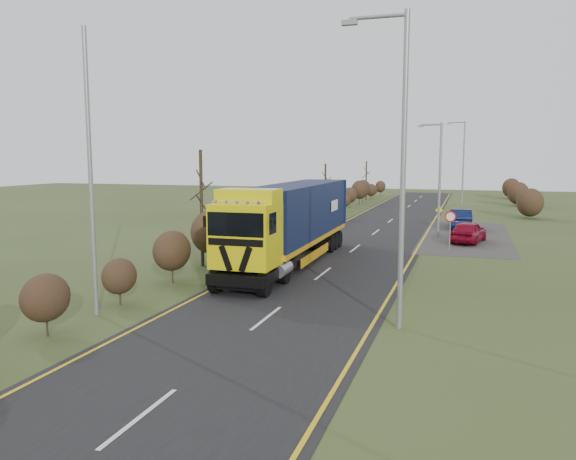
% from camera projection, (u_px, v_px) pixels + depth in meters
% --- Properties ---
extents(ground, '(160.00, 160.00, 0.00)m').
position_uv_depth(ground, '(299.00, 293.00, 23.60)').
color(ground, '#34401B').
rests_on(ground, ground).
extents(road, '(8.00, 120.00, 0.02)m').
position_uv_depth(road, '(348.00, 254.00, 33.03)').
color(road, black).
rests_on(road, ground).
extents(layby, '(6.00, 18.00, 0.02)m').
position_uv_depth(layby, '(466.00, 236.00, 40.46)').
color(layby, '#32302D').
rests_on(layby, ground).
extents(lane_markings, '(7.52, 116.00, 0.01)m').
position_uv_depth(lane_markings, '(347.00, 254.00, 32.74)').
color(lane_markings, gold).
rests_on(lane_markings, road).
extents(hedgerow, '(2.24, 102.04, 6.05)m').
position_uv_depth(hedgerow, '(240.00, 227.00, 32.67)').
color(hedgerow, '#301E15').
rests_on(hedgerow, ground).
extents(lorry, '(3.03, 15.59, 4.34)m').
position_uv_depth(lorry, '(292.00, 218.00, 29.54)').
color(lorry, black).
rests_on(lorry, ground).
extents(car_red_hatchback, '(2.62, 4.54, 1.45)m').
position_uv_depth(car_red_hatchback, '(468.00, 232.00, 37.31)').
color(car_red_hatchback, maroon).
rests_on(car_red_hatchback, ground).
extents(car_blue_sedan, '(1.89, 4.78, 1.55)m').
position_uv_depth(car_blue_sedan, '(460.00, 219.00, 44.73)').
color(car_blue_sedan, '#091136').
rests_on(car_blue_sedan, ground).
extents(streetlight_near, '(2.17, 0.20, 10.23)m').
position_uv_depth(streetlight_near, '(399.00, 157.00, 18.01)').
color(streetlight_near, gray).
rests_on(streetlight_near, ground).
extents(streetlight_mid, '(1.72, 0.18, 8.06)m').
position_uv_depth(streetlight_mid, '(439.00, 175.00, 39.60)').
color(streetlight_mid, gray).
rests_on(streetlight_mid, ground).
extents(streetlight_far, '(2.08, 0.20, 9.82)m').
position_uv_depth(streetlight_far, '(462.00, 159.00, 65.34)').
color(streetlight_far, gray).
rests_on(streetlight_far, ground).
extents(left_pole, '(0.16, 0.16, 10.09)m').
position_uv_depth(left_pole, '(90.00, 175.00, 19.65)').
color(left_pole, gray).
rests_on(left_pole, ground).
extents(speed_sign, '(0.67, 0.10, 2.42)m').
position_uv_depth(speed_sign, '(450.00, 223.00, 33.98)').
color(speed_sign, gray).
rests_on(speed_sign, ground).
extents(warning_board, '(0.63, 0.11, 1.65)m').
position_uv_depth(warning_board, '(439.00, 214.00, 46.22)').
color(warning_board, gray).
rests_on(warning_board, ground).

